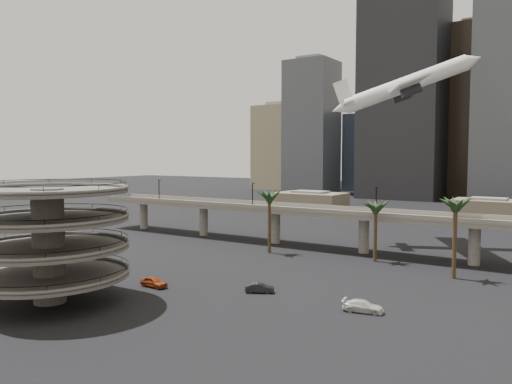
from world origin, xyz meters
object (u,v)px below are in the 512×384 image
Objects in this scene: airborne_jet at (405,86)px; car_c at (363,306)px; car_b at (260,288)px; car_a at (154,282)px; parking_ramp at (48,234)px; overpass at (318,216)px.

airborne_jet reaches higher than car_c.
car_a is at bearing 84.21° from car_b.
airborne_jet is at bearing 0.80° from car_c.
parking_ramp reaches higher than overpass.
car_b is (-4.68, -55.86, -36.57)m from airborne_jet.
car_a is at bearing 65.52° from parking_ramp.
parking_ramp is 0.17× the size of overpass.
car_a is 1.10× the size of car_b.
car_a is at bearing 89.26° from car_c.
overpass is at bearing 77.57° from parking_ramp.
parking_ramp is 4.09× the size of car_c.
airborne_jet is at bearing -15.91° from car_a.
car_a is 0.89× the size of car_c.
airborne_jet is 66.93m from car_b.
car_a reaches higher than car_b.
overpass is 26.94× the size of car_a.
car_a reaches higher than car_c.
car_c is (25.84, -38.94, -6.55)m from overpass.
airborne_jet is (26.87, 76.39, 27.45)m from parking_ramp.
car_a is 17.05m from car_b.
airborne_jet is 6.81× the size of car_a.
car_b is at bearing 77.19° from car_c.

